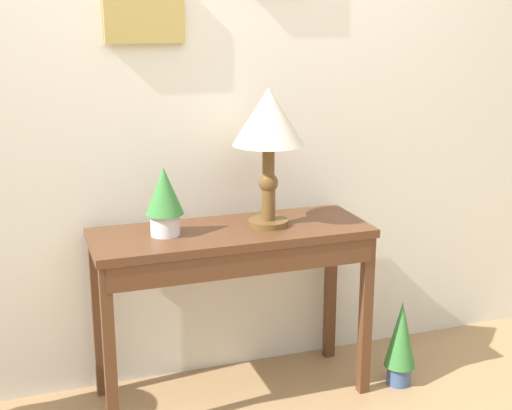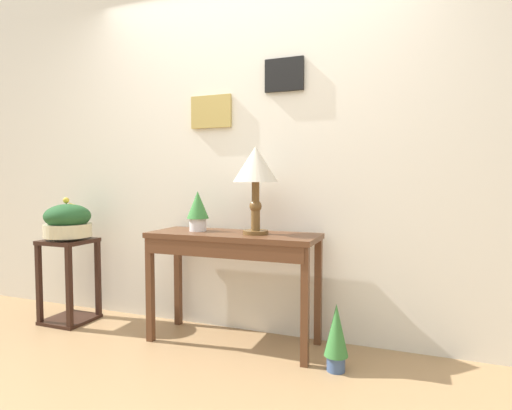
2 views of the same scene
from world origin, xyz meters
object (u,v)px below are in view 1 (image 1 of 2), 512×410
object	(u,v)px
potted_plant_on_console	(164,198)
potted_plant_floor	(401,340)
console_table	(233,256)
table_lamp	(269,125)

from	to	relation	value
potted_plant_on_console	potted_plant_floor	distance (m)	1.22
console_table	potted_plant_on_console	distance (m)	0.38
potted_plant_on_console	potted_plant_floor	world-z (taller)	potted_plant_on_console
table_lamp	potted_plant_on_console	bearing A→B (deg)	178.72
console_table	potted_plant_floor	distance (m)	0.85
console_table	potted_plant_on_console	world-z (taller)	potted_plant_on_console
console_table	potted_plant_on_console	bearing A→B (deg)	172.98
potted_plant_floor	potted_plant_on_console	bearing A→B (deg)	169.74
table_lamp	console_table	bearing A→B (deg)	-171.59
table_lamp	potted_plant_floor	bearing A→B (deg)	-16.85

